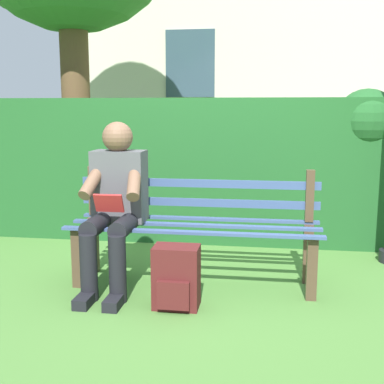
# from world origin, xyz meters

# --- Properties ---
(ground) EXTENTS (60.00, 60.00, 0.00)m
(ground) POSITION_xyz_m (0.00, 0.00, 0.00)
(ground) COLOR #477533
(park_bench) EXTENTS (1.81, 0.49, 0.84)m
(park_bench) POSITION_xyz_m (0.00, -0.07, 0.42)
(park_bench) COLOR #4C3828
(park_bench) RESTS_ON ground
(person_seated) EXTENTS (0.44, 0.73, 1.19)m
(person_seated) POSITION_xyz_m (0.56, 0.10, 0.63)
(person_seated) COLOR #4C4C51
(person_seated) RESTS_ON ground
(hedge_backdrop) EXTENTS (6.21, 0.70, 1.46)m
(hedge_backdrop) POSITION_xyz_m (0.44, -1.37, 0.71)
(hedge_backdrop) COLOR #1E5123
(hedge_backdrop) RESTS_ON ground
(backpack) EXTENTS (0.30, 0.27, 0.41)m
(backpack) POSITION_xyz_m (0.05, 0.43, 0.20)
(backpack) COLOR #4C1919
(backpack) RESTS_ON ground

